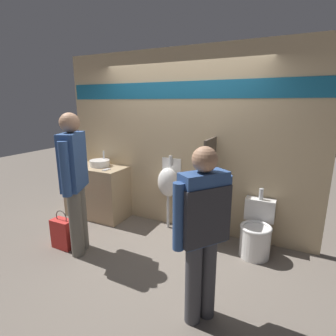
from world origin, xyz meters
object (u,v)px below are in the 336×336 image
cell_phone (106,170)px  urinal_near_counter (168,182)px  sink_basin (100,163)px  shopping_bag (63,233)px  person_in_vest (202,225)px  person_with_lanyard (75,179)px  toilet (256,233)px

cell_phone → urinal_near_counter: urinal_near_counter is taller
sink_basin → shopping_bag: size_ratio=0.62×
person_in_vest → person_with_lanyard: bearing=115.5°
toilet → shopping_bag: toilet is taller
urinal_near_counter → person_with_lanyard: person_with_lanyard is taller
sink_basin → toilet: bearing=-2.1°
cell_phone → shopping_bag: size_ratio=0.26×
person_in_vest → shopping_bag: size_ratio=2.97×
sink_basin → cell_phone: size_ratio=2.40×
cell_phone → shopping_bag: cell_phone is taller
toilet → person_with_lanyard: 2.43m
person_in_vest → person_with_lanyard: 1.84m
person_in_vest → cell_phone: bearing=95.2°
cell_phone → toilet: 2.42m
urinal_near_counter → shopping_bag: urinal_near_counter is taller
person_in_vest → toilet: bearing=24.2°
person_with_lanyard → sink_basin: bearing=-0.1°
person_in_vest → shopping_bag: person_in_vest is taller
cell_phone → shopping_bag: 1.15m
person_with_lanyard → urinal_near_counter: bearing=-58.8°
toilet → shopping_bag: (-2.38, -0.99, -0.08)m
cell_phone → person_in_vest: (2.04, -1.26, 0.04)m
toilet → person_in_vest: size_ratio=0.52×
sink_basin → toilet: (2.61, -0.10, -0.65)m
toilet → urinal_near_counter: bearing=172.4°
toilet → shopping_bag: 2.58m
sink_basin → person_with_lanyard: size_ratio=0.18×
urinal_near_counter → shopping_bag: size_ratio=2.12×
urinal_near_counter → shopping_bag: 1.65m
sink_basin → urinal_near_counter: size_ratio=0.29×
cell_phone → urinal_near_counter: (0.99, 0.25, -0.14)m
cell_phone → urinal_near_counter: bearing=14.0°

